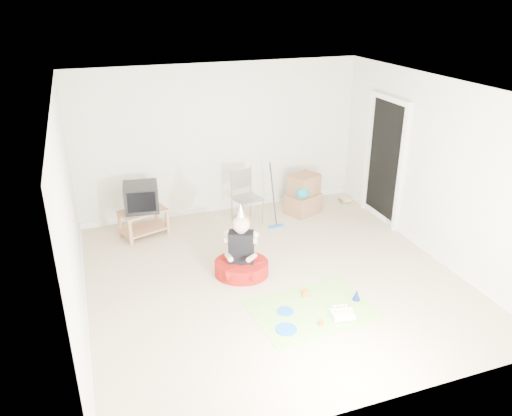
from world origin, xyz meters
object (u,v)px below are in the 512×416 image
object	(u,v)px
tv_stand	(144,220)
crt_tv	(141,197)
folding_chair	(247,198)
seated_woman	(241,260)
cardboard_boxes	(303,195)
birthday_cake	(342,315)

from	to	relation	value
tv_stand	crt_tv	bearing A→B (deg)	116.57
folding_chair	seated_woman	size ratio (longest dim) A/B	0.87
cardboard_boxes	folding_chair	bearing A→B (deg)	-175.83
crt_tv	seated_woman	size ratio (longest dim) A/B	0.48
crt_tv	birthday_cake	size ratio (longest dim) A/B	1.76
tv_stand	seated_woman	distance (m)	2.02
folding_chair	birthday_cake	distance (m)	2.99
crt_tv	tv_stand	bearing A→B (deg)	-56.46
folding_chair	cardboard_boxes	bearing A→B (deg)	4.17
seated_woman	birthday_cake	size ratio (longest dim) A/B	3.64
folding_chair	seated_woman	world-z (taller)	seated_woman
seated_woman	folding_chair	bearing A→B (deg)	68.55
tv_stand	folding_chair	size ratio (longest dim) A/B	0.86
birthday_cake	folding_chair	bearing A→B (deg)	94.44
cardboard_boxes	seated_woman	distance (m)	2.37
crt_tv	birthday_cake	distance (m)	3.69
crt_tv	cardboard_boxes	world-z (taller)	crt_tv
seated_woman	birthday_cake	bearing A→B (deg)	-58.37
tv_stand	birthday_cake	world-z (taller)	tv_stand
crt_tv	seated_woman	world-z (taller)	seated_woman
crt_tv	folding_chair	world-z (taller)	folding_chair
cardboard_boxes	birthday_cake	world-z (taller)	cardboard_boxes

